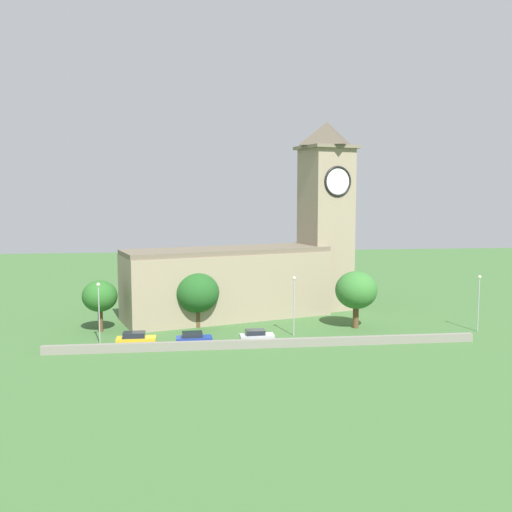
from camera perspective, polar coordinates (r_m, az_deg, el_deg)
The scene contains 12 objects.
ground_plane at distance 88.11m, azimuth -0.58°, elevation -6.01°, with size 200.00×200.00×0.00m, color #3D6633.
church at distance 89.13m, azimuth 0.37°, elevation -0.43°, with size 37.03×18.82×29.63m.
quay_barrier at distance 71.33m, azimuth 0.95°, elevation -8.51°, with size 52.36×0.70×1.04m, color gray.
car_yellow at distance 73.28m, azimuth -11.64°, elevation -7.93°, with size 4.74×2.27×1.77m.
car_blue at distance 72.82m, azimuth -6.10°, elevation -7.98°, with size 4.46×2.32×1.64m.
car_silver at distance 73.51m, azimuth 0.05°, elevation -7.81°, with size 4.28×2.24×1.65m.
streetlamp_west_end at distance 74.77m, azimuth -15.06°, elevation -4.50°, with size 0.44×0.44×7.61m.
streetlamp_west_mid at distance 76.32m, azimuth 3.72°, elevation -3.99°, with size 0.44×0.44×7.83m.
streetlamp_central at distance 84.03m, azimuth 20.88°, elevation -3.53°, with size 0.44×0.44×7.62m.
tree_churchyard at distance 81.22m, azimuth -14.97°, elevation -3.82°, with size 4.67×4.67×6.94m.
tree_riverside_east at distance 81.42m, azimuth -5.76°, elevation -3.59°, with size 6.13×6.13×7.63m.
tree_by_tower at distance 81.66m, azimuth 9.73°, elevation -3.31°, with size 5.75×5.75×7.90m.
Camera 1 is at (-9.40, -70.61, 18.63)m, focal length 41.09 mm.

